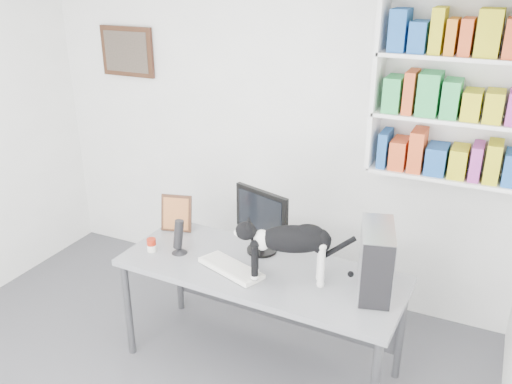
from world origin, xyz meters
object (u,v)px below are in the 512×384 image
bookshelf (455,88)px  monitor (262,221)px  leaning_print (176,213)px  desk (260,318)px  speaker (179,236)px  pc_tower (376,260)px  keyboard (231,268)px  cat (291,253)px  soup_can (152,245)px

bookshelf → monitor: (-1.03, -0.73, -0.85)m
leaning_print → desk: bearing=-31.9°
speaker → pc_tower: bearing=31.3°
keyboard → leaning_print: size_ratio=1.61×
desk → leaning_print: (-0.79, 0.24, 0.53)m
monitor → cat: monitor is taller
keyboard → pc_tower: pc_tower is taller
leaning_print → speaker: bearing=-69.8°
pc_tower → soup_can: bearing=171.3°
desk → soup_can: soup_can is taller
leaning_print → cat: 1.07m
monitor → bookshelf: bearing=52.5°
soup_can → bookshelf: bearing=31.4°
monitor → cat: bearing=-24.0°
leaning_print → monitor: bearing=-17.3°
bookshelf → leaning_print: bookshelf is taller
keyboard → leaning_print: bearing=171.0°
pc_tower → speaker: size_ratio=1.66×
keyboard → cat: (0.39, 0.03, 0.18)m
cat → pc_tower: bearing=-8.0°
desk → pc_tower: (0.72, 0.06, 0.59)m
bookshelf → monitor: size_ratio=2.69×
monitor → keyboard: 0.39m
bookshelf → desk: bearing=-135.3°
desk → monitor: 0.66m
bookshelf → speaker: 2.06m
speaker → cat: (0.82, -0.02, 0.08)m
bookshelf → desk: (-0.95, -0.94, -1.46)m
keyboard → speaker: (-0.43, 0.05, 0.11)m
desk → monitor: bearing=113.9°
bookshelf → speaker: bearing=-147.2°
monitor → soup_can: (-0.68, -0.32, -0.18)m
monitor → cat: size_ratio=0.71×
keyboard → pc_tower: size_ratio=1.09×
monitor → leaning_print: monitor is taller
desk → leaning_print: leaning_print is taller
bookshelf → soup_can: 2.26m
keyboard → soup_can: 0.61m
speaker → soup_can: speaker is taller
soup_can → leaning_print: bearing=93.0°
desk → cat: cat is taller
keyboard → soup_can: size_ratio=4.88×
cat → speaker: bearing=155.7°
keyboard → speaker: bearing=-167.8°
desk → soup_can: bearing=-170.0°
pc_tower → speaker: 1.31m
leaning_print → soup_can: (0.02, -0.35, -0.09)m
monitor → soup_can: 0.78m
desk → pc_tower: 0.94m
desk → speaker: bearing=-173.2°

